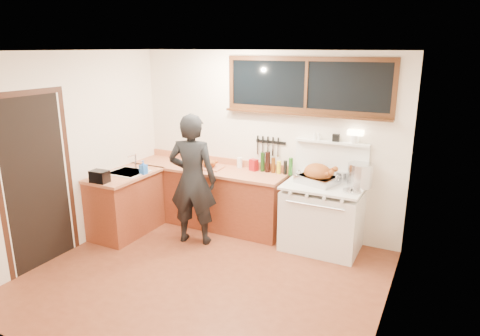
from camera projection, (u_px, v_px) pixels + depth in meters
The scene contains 20 objects.
ground_plane at pixel (204, 279), 5.06m from camera, with size 4.00×3.50×0.02m, color brown.
room_shell at pixel (200, 142), 4.61m from camera, with size 4.10×3.60×2.65m.
counter_back at pixel (208, 195), 6.53m from camera, with size 2.44×0.64×1.00m.
counter_left at pixel (126, 203), 6.21m from camera, with size 0.64×1.09×0.90m.
sink_unit at pixel (128, 176), 6.16m from camera, with size 0.50×0.45×0.37m.
vintage_stove at pixel (322, 215), 5.71m from camera, with size 1.02×0.74×1.60m.
back_window at pixel (306, 92), 5.71m from camera, with size 2.32×0.13×0.77m.
left_doorway at pixel (37, 181), 5.15m from camera, with size 0.02×1.04×2.17m.
knife_strip at pixel (270, 143), 6.15m from camera, with size 0.46×0.03×0.28m.
man at pixel (193, 180), 5.79m from camera, with size 0.75×0.58×1.81m.
soap_bottle at pixel (143, 167), 6.05m from camera, with size 0.10×0.10×0.20m.
toaster at pixel (100, 176), 5.68m from camera, with size 0.24×0.18×0.16m.
cutting_board at pixel (209, 165), 6.34m from camera, with size 0.42×0.33×0.14m.
roast_turkey at pixel (318, 175), 5.64m from camera, with size 0.60×0.51×0.27m.
stockpot at pixel (360, 175), 5.50m from camera, with size 0.40×0.40×0.30m.
saucepan at pixel (342, 176), 5.76m from camera, with size 0.21×0.30×0.12m.
pot_lid at pixel (352, 191), 5.33m from camera, with size 0.26×0.26×0.04m.
coffee_tin at pixel (254, 165), 6.22m from camera, with size 0.14×0.12×0.17m.
pitcher at pixel (240, 163), 6.37m from camera, with size 0.11×0.11×0.15m.
bottle_cluster at pixel (274, 164), 6.09m from camera, with size 0.49×0.07×0.30m.
Camera 1 is at (2.41, -3.84, 2.64)m, focal length 32.00 mm.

